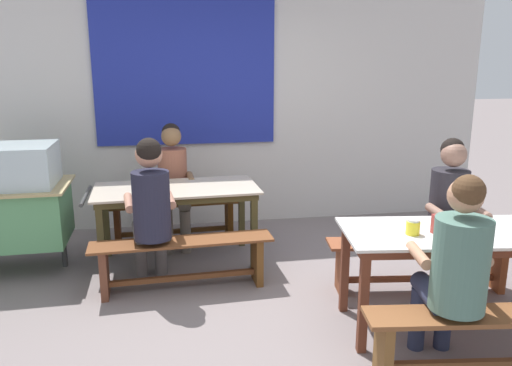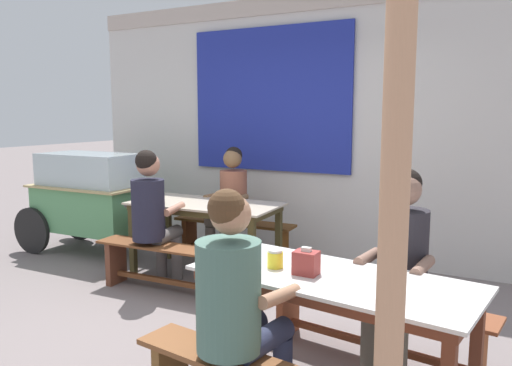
{
  "view_description": "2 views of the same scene",
  "coord_description": "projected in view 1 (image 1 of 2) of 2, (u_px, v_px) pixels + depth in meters",
  "views": [
    {
      "loc": [
        -0.74,
        -3.49,
        1.93
      ],
      "look_at": [
        -0.02,
        0.71,
        0.89
      ],
      "focal_mm": 35.19,
      "sensor_mm": 36.0,
      "label": 1
    },
    {
      "loc": [
        2.16,
        -3.04,
        1.67
      ],
      "look_at": [
        0.11,
        0.78,
        1.07
      ],
      "focal_mm": 35.41,
      "sensor_mm": 36.0,
      "label": 2
    }
  ],
  "objects": [
    {
      "name": "ground_plane",
      "position": [
        274.0,
        314.0,
        3.92
      ],
      "size": [
        40.0,
        40.0,
        0.0
      ],
      "primitive_type": "plane",
      "color": "slate"
    },
    {
      "name": "backdrop_wall",
      "position": [
        231.0,
        92.0,
        5.86
      ],
      "size": [
        6.14,
        0.23,
        2.99
      ],
      "color": "silver",
      "rests_on": "ground_plane"
    },
    {
      "name": "dining_table_far",
      "position": [
        177.0,
        195.0,
        4.78
      ],
      "size": [
        1.57,
        0.82,
        0.76
      ],
      "color": "#C1B29C",
      "rests_on": "ground_plane"
    },
    {
      "name": "dining_table_near",
      "position": [
        456.0,
        241.0,
        3.57
      ],
      "size": [
        1.69,
        0.9,
        0.76
      ],
      "color": "silver",
      "rests_on": "ground_plane"
    },
    {
      "name": "bench_far_back",
      "position": [
        174.0,
        214.0,
        5.46
      ],
      "size": [
        1.46,
        0.35,
        0.45
      ],
      "color": "brown",
      "rests_on": "ground_plane"
    },
    {
      "name": "bench_far_front",
      "position": [
        183.0,
        258.0,
        4.29
      ],
      "size": [
        1.56,
        0.36,
        0.45
      ],
      "color": "brown",
      "rests_on": "ground_plane"
    },
    {
      "name": "bench_near_back",
      "position": [
        421.0,
        258.0,
        4.27
      ],
      "size": [
        1.61,
        0.48,
        0.45
      ],
      "color": "brown",
      "rests_on": "ground_plane"
    },
    {
      "name": "bench_near_front",
      "position": [
        494.0,
        334.0,
        3.06
      ],
      "size": [
        1.62,
        0.47,
        0.45
      ],
      "color": "brown",
      "rests_on": "ground_plane"
    },
    {
      "name": "person_center_facing",
      "position": [
        173.0,
        178.0,
        5.28
      ],
      "size": [
        0.43,
        0.58,
        1.29
      ],
      "color": "#6B6157",
      "rests_on": "ground_plane"
    },
    {
      "name": "person_left_back_turned",
      "position": [
        151.0,
        205.0,
        4.19
      ],
      "size": [
        0.45,
        0.57,
        1.33
      ],
      "color": "#605958",
      "rests_on": "ground_plane"
    },
    {
      "name": "person_right_near_table",
      "position": [
        451.0,
        209.0,
        4.11
      ],
      "size": [
        0.44,
        0.53,
        1.32
      ],
      "color": "#676053",
      "rests_on": "ground_plane"
    },
    {
      "name": "person_near_front",
      "position": [
        455.0,
        265.0,
        3.01
      ],
      "size": [
        0.48,
        0.58,
        1.31
      ],
      "color": "#2B314C",
      "rests_on": "ground_plane"
    },
    {
      "name": "tissue_box",
      "position": [
        444.0,
        225.0,
        3.47
      ],
      "size": [
        0.14,
        0.11,
        0.16
      ],
      "color": "maroon",
      "rests_on": "dining_table_near"
    },
    {
      "name": "condiment_jar",
      "position": [
        413.0,
        227.0,
        3.47
      ],
      "size": [
        0.1,
        0.1,
        0.11
      ],
      "color": "yellow",
      "rests_on": "dining_table_near"
    }
  ]
}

